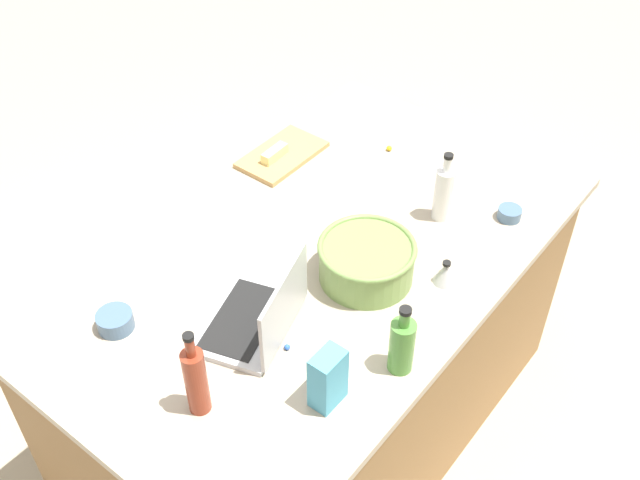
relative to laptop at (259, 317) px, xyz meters
name	(u,v)px	position (x,y,z in m)	size (l,w,h in m)	color
ground_plane	(320,423)	(-0.34, -0.06, -0.95)	(12.00, 12.00, 0.00)	#B7A88E
island_counter	(320,347)	(-0.34, -0.06, -0.50)	(1.76, 1.05, 0.90)	olive
laptop	(259,317)	(0.00, 0.00, 0.00)	(0.36, 0.31, 0.22)	#B7B7BC
mixing_bowl_large	(367,260)	(-0.35, 0.11, 0.02)	(0.29, 0.29, 0.13)	#72934C
bottle_soy	(196,380)	(0.29, 0.06, 0.06)	(0.06, 0.06, 0.27)	maroon
bottle_olive	(402,345)	(-0.13, 0.38, 0.04)	(0.07, 0.07, 0.22)	#4C8C38
bottle_vinegar	(444,193)	(-0.72, 0.14, 0.05)	(0.06, 0.06, 0.24)	white
cutting_board	(282,155)	(-0.65, -0.47, -0.04)	(0.31, 0.18, 0.02)	tan
butter_stick_left	(275,153)	(-0.61, -0.47, -0.01)	(0.11, 0.04, 0.04)	#F4E58C
ramekin_small	(509,213)	(-0.85, 0.32, -0.03)	(0.08, 0.08, 0.04)	slate
ramekin_medium	(115,321)	(0.24, -0.31, -0.02)	(0.10, 0.10, 0.05)	slate
kitchen_timer	(445,273)	(-0.47, 0.30, -0.01)	(0.07, 0.07, 0.08)	#B2B2B7
candy_bag	(328,379)	(0.07, 0.29, 0.04)	(0.09, 0.06, 0.17)	#4CA5CC
candy_0	(223,320)	(0.05, -0.09, -0.04)	(0.02, 0.02, 0.02)	yellow
candy_1	(442,273)	(-0.49, 0.28, -0.04)	(0.02, 0.02, 0.02)	orange
candy_2	(287,347)	(0.01, 0.11, -0.04)	(0.02, 0.02, 0.02)	blue
candy_3	(389,148)	(-0.92, -0.20, -0.04)	(0.02, 0.02, 0.02)	yellow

